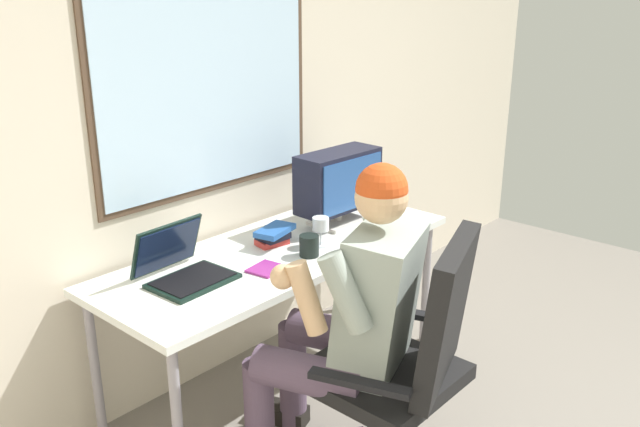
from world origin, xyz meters
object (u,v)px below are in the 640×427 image
(desk, at_px, (280,259))
(cd_case, at_px, (266,269))
(crt_monitor, at_px, (339,182))
(laptop, at_px, (181,265))
(office_chair, at_px, (412,351))
(wine_glass, at_px, (321,226))
(coffee_mug, at_px, (309,246))
(book_stack, at_px, (274,235))
(person_seated, at_px, (346,316))

(desk, height_order, cd_case, cd_case)
(crt_monitor, bearing_deg, laptop, 176.76)
(office_chair, xyz_separation_m, crt_monitor, (0.60, 0.86, 0.35))
(crt_monitor, bearing_deg, desk, -177.80)
(crt_monitor, xyz_separation_m, wine_glass, (-0.28, -0.13, -0.12))
(desk, xyz_separation_m, coffee_mug, (0.02, -0.16, 0.10))
(crt_monitor, relative_size, book_stack, 2.11)
(desk, relative_size, laptop, 5.13)
(desk, xyz_separation_m, book_stack, (0.01, 0.05, 0.10))
(cd_case, bearing_deg, crt_monitor, 12.82)
(desk, height_order, person_seated, person_seated)
(book_stack, relative_size, cd_case, 1.37)
(office_chair, distance_m, crt_monitor, 1.11)
(office_chair, xyz_separation_m, coffee_mug, (0.19, 0.69, 0.18))
(crt_monitor, distance_m, laptop, 0.95)
(coffee_mug, bearing_deg, desk, 98.53)
(cd_case, bearing_deg, office_chair, -86.08)
(person_seated, height_order, cd_case, person_seated)
(cd_case, height_order, coffee_mug, coffee_mug)
(book_stack, distance_m, cd_case, 0.29)
(coffee_mug, bearing_deg, office_chair, -105.23)
(cd_case, relative_size, coffee_mug, 1.66)
(person_seated, height_order, wine_glass, person_seated)
(person_seated, height_order, book_stack, person_seated)
(desk, bearing_deg, office_chair, -100.88)
(laptop, bearing_deg, book_stack, -1.80)
(office_chair, bearing_deg, crt_monitor, 55.32)
(person_seated, bearing_deg, crt_monitor, 42.11)
(desk, height_order, laptop, laptop)
(crt_monitor, bearing_deg, office_chair, -124.68)
(desk, bearing_deg, crt_monitor, 2.20)
(laptop, distance_m, cd_case, 0.36)
(person_seated, height_order, coffee_mug, person_seated)
(laptop, bearing_deg, wine_glass, -16.00)
(wine_glass, bearing_deg, office_chair, -113.19)
(coffee_mug, bearing_deg, wine_glass, 18.96)
(crt_monitor, xyz_separation_m, laptop, (-0.94, 0.05, -0.16))
(laptop, bearing_deg, cd_case, -34.60)
(office_chair, xyz_separation_m, book_stack, (0.18, 0.90, 0.18))
(person_seated, relative_size, book_stack, 5.91)
(office_chair, bearing_deg, desk, 79.12)
(person_seated, relative_size, wine_glass, 9.41)
(desk, distance_m, crt_monitor, 0.51)
(crt_monitor, relative_size, laptop, 1.34)
(desk, relative_size, book_stack, 8.05)
(person_seated, height_order, laptop, person_seated)
(laptop, height_order, wine_glass, laptop)
(desk, xyz_separation_m, wine_glass, (0.15, -0.12, 0.15))
(person_seated, xyz_separation_m, wine_glass, (0.39, 0.48, 0.14))
(wine_glass, xyz_separation_m, cd_case, (-0.36, -0.01, -0.09))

